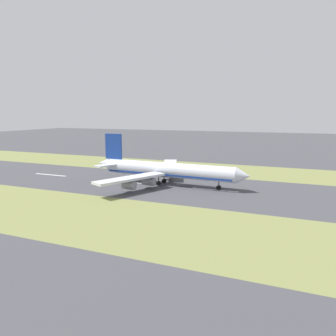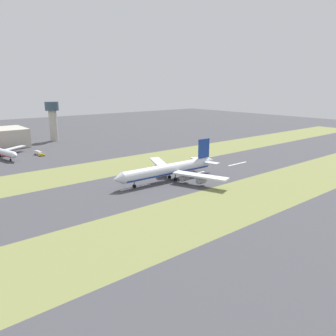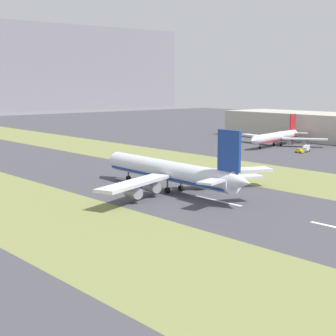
{
  "view_description": "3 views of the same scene",
  "coord_description": "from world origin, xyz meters",
  "px_view_note": "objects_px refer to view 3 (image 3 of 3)",
  "views": [
    {
      "loc": [
        119.25,
        48.18,
        28.95
      ],
      "look_at": [
        -1.23,
        -2.38,
        7.0
      ],
      "focal_mm": 35.0,
      "sensor_mm": 36.0,
      "label": 1
    },
    {
      "loc": [
        -132.36,
        104.92,
        50.04
      ],
      "look_at": [
        -1.23,
        -2.38,
        7.0
      ],
      "focal_mm": 35.0,
      "sensor_mm": 36.0,
      "label": 2
    },
    {
      "loc": [
        -108.91,
        -130.21,
        32.5
      ],
      "look_at": [
        -1.23,
        -2.38,
        7.0
      ],
      "focal_mm": 60.0,
      "sensor_mm": 36.0,
      "label": 3
    }
  ],
  "objects_px": {
    "terminal_building": "(304,125)",
    "service_truck": "(306,148)",
    "apron_car": "(299,151)",
    "airplane_parked_apron": "(277,137)",
    "airplane_main_jet": "(172,172)"
  },
  "relations": [
    {
      "from": "terminal_building",
      "to": "service_truck",
      "type": "distance_m",
      "value": 66.69
    },
    {
      "from": "terminal_building",
      "to": "apron_car",
      "type": "distance_m",
      "value": 71.71
    },
    {
      "from": "terminal_building",
      "to": "airplane_main_jet",
      "type": "bearing_deg",
      "value": -155.82
    },
    {
      "from": "airplane_main_jet",
      "to": "service_truck",
      "type": "relative_size",
      "value": 10.51
    },
    {
      "from": "service_truck",
      "to": "apron_car",
      "type": "xyz_separation_m",
      "value": [
        -5.76,
        -0.57,
        -0.66
      ]
    },
    {
      "from": "airplane_parked_apron",
      "to": "terminal_building",
      "type": "bearing_deg",
      "value": 19.4
    },
    {
      "from": "airplane_main_jet",
      "to": "terminal_building",
      "type": "bearing_deg",
      "value": 24.18
    },
    {
      "from": "terminal_building",
      "to": "airplane_parked_apron",
      "type": "xyz_separation_m",
      "value": [
        -43.55,
        -15.34,
        -2.93
      ]
    },
    {
      "from": "airplane_parked_apron",
      "to": "service_truck",
      "type": "distance_m",
      "value": 26.86
    },
    {
      "from": "airplane_parked_apron",
      "to": "apron_car",
      "type": "distance_m",
      "value": 29.89
    },
    {
      "from": "terminal_building",
      "to": "apron_car",
      "type": "xyz_separation_m",
      "value": [
        -58.49,
        -40.97,
        -6.61
      ]
    },
    {
      "from": "airplane_main_jet",
      "to": "service_truck",
      "type": "xyz_separation_m",
      "value": [
        112.45,
        33.75,
        -4.36
      ]
    },
    {
      "from": "airplane_main_jet",
      "to": "service_truck",
      "type": "bearing_deg",
      "value": 16.7
    },
    {
      "from": "apron_car",
      "to": "airplane_parked_apron",
      "type": "bearing_deg",
      "value": 59.77
    },
    {
      "from": "terminal_building",
      "to": "airplane_parked_apron",
      "type": "bearing_deg",
      "value": -160.6
    }
  ]
}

